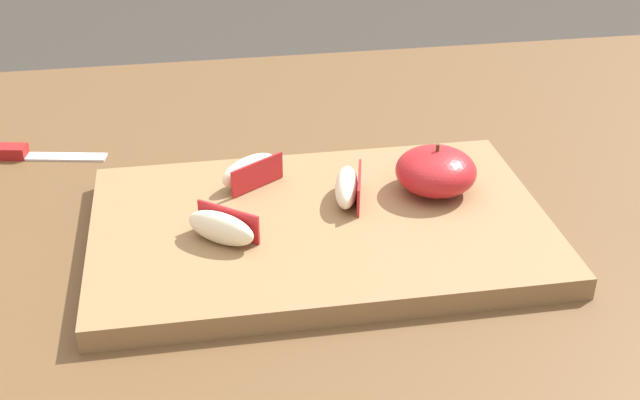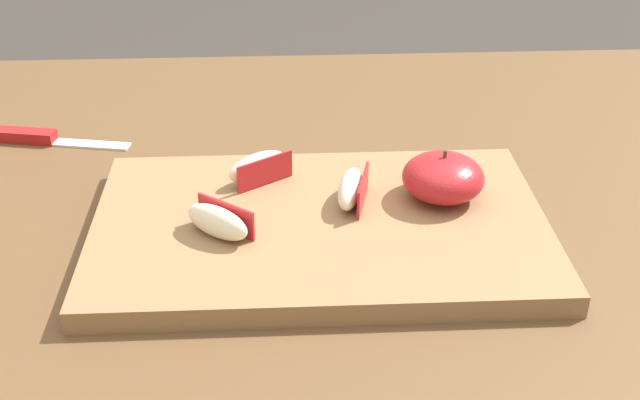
{
  "view_description": "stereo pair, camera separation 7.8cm",
  "coord_description": "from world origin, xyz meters",
  "px_view_note": "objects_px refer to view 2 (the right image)",
  "views": [
    {
      "loc": [
        -0.19,
        -0.73,
        1.2
      ],
      "look_at": [
        -0.08,
        -0.06,
        0.81
      ],
      "focal_mm": 46.98,
      "sensor_mm": 36.0,
      "label": 1
    },
    {
      "loc": [
        -0.11,
        -0.74,
        1.2
      ],
      "look_at": [
        -0.08,
        -0.06,
        0.81
      ],
      "focal_mm": 46.98,
      "sensor_mm": 36.0,
      "label": 2
    }
  ],
  "objects_px": {
    "apple_half_skin_up": "(443,177)",
    "apple_wedge_back": "(259,167)",
    "paring_knife": "(37,137)",
    "apple_wedge_near_knife": "(218,221)",
    "cutting_board": "(320,228)",
    "apple_wedge_left": "(352,189)"
  },
  "relations": [
    {
      "from": "apple_half_skin_up",
      "to": "apple_wedge_back",
      "type": "relative_size",
      "value": 1.16
    },
    {
      "from": "cutting_board",
      "to": "paring_knife",
      "type": "xyz_separation_m",
      "value": [
        -0.32,
        0.23,
        -0.0
      ]
    },
    {
      "from": "apple_half_skin_up",
      "to": "paring_knife",
      "type": "xyz_separation_m",
      "value": [
        -0.44,
        0.19,
        -0.04
      ]
    },
    {
      "from": "apple_wedge_left",
      "to": "paring_knife",
      "type": "xyz_separation_m",
      "value": [
        -0.35,
        0.2,
        -0.03
      ]
    },
    {
      "from": "apple_wedge_near_knife",
      "to": "paring_knife",
      "type": "xyz_separation_m",
      "value": [
        -0.23,
        0.25,
        -0.03
      ]
    },
    {
      "from": "cutting_board",
      "to": "apple_wedge_left",
      "type": "distance_m",
      "value": 0.05
    },
    {
      "from": "cutting_board",
      "to": "apple_wedge_near_knife",
      "type": "xyz_separation_m",
      "value": [
        -0.09,
        -0.03,
        0.03
      ]
    },
    {
      "from": "apple_wedge_left",
      "to": "paring_knife",
      "type": "height_order",
      "value": "apple_wedge_left"
    },
    {
      "from": "apple_wedge_near_knife",
      "to": "apple_wedge_left",
      "type": "distance_m",
      "value": 0.14
    },
    {
      "from": "apple_wedge_back",
      "to": "paring_knife",
      "type": "xyz_separation_m",
      "value": [
        -0.26,
        0.15,
        -0.03
      ]
    },
    {
      "from": "apple_wedge_back",
      "to": "paring_knife",
      "type": "bearing_deg",
      "value": 150.61
    },
    {
      "from": "apple_wedge_back",
      "to": "apple_wedge_left",
      "type": "xyz_separation_m",
      "value": [
        0.09,
        -0.05,
        0.0
      ]
    },
    {
      "from": "apple_wedge_back",
      "to": "apple_wedge_left",
      "type": "height_order",
      "value": "same"
    },
    {
      "from": "cutting_board",
      "to": "paring_knife",
      "type": "distance_m",
      "value": 0.39
    },
    {
      "from": "apple_wedge_near_knife",
      "to": "cutting_board",
      "type": "bearing_deg",
      "value": 15.33
    },
    {
      "from": "apple_half_skin_up",
      "to": "paring_knife",
      "type": "bearing_deg",
      "value": 156.56
    },
    {
      "from": "cutting_board",
      "to": "apple_wedge_left",
      "type": "xyz_separation_m",
      "value": [
        0.03,
        0.03,
        0.03
      ]
    },
    {
      "from": "apple_half_skin_up",
      "to": "paring_knife",
      "type": "relative_size",
      "value": 0.5
    },
    {
      "from": "apple_half_skin_up",
      "to": "apple_wedge_back",
      "type": "bearing_deg",
      "value": 166.25
    },
    {
      "from": "apple_half_skin_up",
      "to": "cutting_board",
      "type": "bearing_deg",
      "value": -164.34
    },
    {
      "from": "cutting_board",
      "to": "apple_half_skin_up",
      "type": "bearing_deg",
      "value": 15.66
    },
    {
      "from": "cutting_board",
      "to": "apple_half_skin_up",
      "type": "xyz_separation_m",
      "value": [
        0.12,
        0.03,
        0.03
      ]
    }
  ]
}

